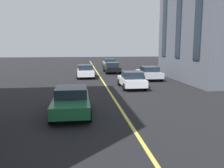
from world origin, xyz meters
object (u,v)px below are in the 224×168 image
object	(u,v)px
car_white_parked_b	(86,71)
car_silver_far	(149,73)
car_silver_near	(110,63)
car_green_mid	(71,100)
car_white_parked_a	(132,80)
car_black_oncoming	(112,67)

from	to	relation	value
car_white_parked_b	car_silver_far	xyz separation A→B (m)	(-2.35, -6.53, 0.00)
car_silver_near	car_green_mid	distance (m)	26.75
car_silver_near	car_white_parked_a	bearing A→B (deg)	178.50
car_silver_near	car_white_parked_a	size ratio (longest dim) A/B	1.13
car_silver_near	car_green_mid	world-z (taller)	same
car_white_parked_a	car_silver_near	bearing A→B (deg)	-1.50
car_silver_near	car_white_parked_b	world-z (taller)	car_white_parked_b
car_silver_far	car_green_mid	xyz separation A→B (m)	(-11.75, 7.58, 0.00)
car_white_parked_b	car_black_oncoming	bearing A→B (deg)	-39.52
car_silver_near	car_white_parked_b	distance (m)	12.84
car_silver_near	car_green_mid	bearing A→B (deg)	168.77
car_white_parked_b	car_white_parked_a	xyz separation A→B (m)	(-7.13, -3.66, 0.00)
car_white_parked_b	car_silver_far	distance (m)	6.94
car_silver_near	car_silver_far	xyz separation A→B (m)	(-14.49, -2.37, 0.00)
car_white_parked_b	car_silver_near	bearing A→B (deg)	-18.91
car_black_oncoming	car_silver_near	world-z (taller)	same
car_black_oncoming	car_silver_far	xyz separation A→B (m)	(-6.58, -3.05, 0.00)
car_silver_far	car_silver_near	bearing A→B (deg)	9.30
car_white_parked_a	car_green_mid	size ratio (longest dim) A/B	0.89
car_black_oncoming	car_green_mid	size ratio (longest dim) A/B	1.00
car_silver_far	car_white_parked_b	bearing A→B (deg)	70.24
car_black_oncoming	car_white_parked_a	size ratio (longest dim) A/B	1.13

